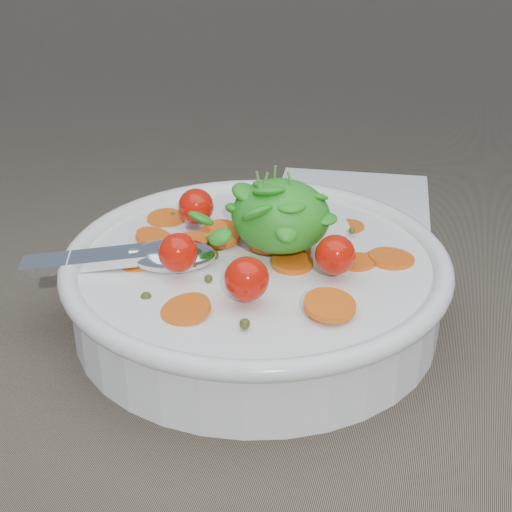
# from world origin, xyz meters

# --- Properties ---
(ground) EXTENTS (6.00, 6.00, 0.00)m
(ground) POSITION_xyz_m (0.00, 0.00, 0.00)
(ground) COLOR #6B5E4C
(ground) RESTS_ON ground
(bowl) EXTENTS (0.33, 0.31, 0.13)m
(bowl) POSITION_xyz_m (-0.01, -0.02, 0.04)
(bowl) COLOR white
(bowl) RESTS_ON ground
(napkin) EXTENTS (0.18, 0.16, 0.01)m
(napkin) POSITION_xyz_m (0.03, 0.24, 0.00)
(napkin) COLOR white
(napkin) RESTS_ON ground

